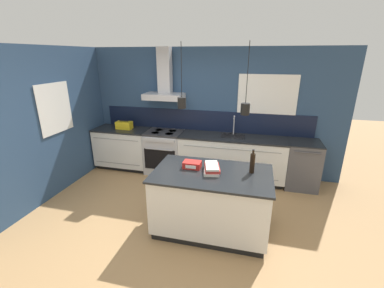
% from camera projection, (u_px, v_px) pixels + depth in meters
% --- Properties ---
extents(ground_plane, '(16.00, 16.00, 0.00)m').
position_uv_depth(ground_plane, '(177.00, 221.00, 3.98)').
color(ground_plane, '#A87F51').
rests_on(ground_plane, ground).
extents(wall_back, '(5.60, 2.19, 2.60)m').
position_uv_depth(wall_back, '(202.00, 110.00, 5.38)').
color(wall_back, navy).
rests_on(wall_back, ground_plane).
extents(wall_left, '(0.08, 3.80, 2.60)m').
position_uv_depth(wall_left, '(61.00, 120.00, 4.75)').
color(wall_left, navy).
rests_on(wall_left, ground_plane).
extents(counter_run_left, '(1.21, 0.64, 0.91)m').
position_uv_depth(counter_run_left, '(124.00, 148.00, 5.79)').
color(counter_run_left, black).
rests_on(counter_run_left, ground_plane).
extents(counter_run_sink, '(2.12, 0.64, 1.30)m').
position_uv_depth(counter_run_sink, '(231.00, 158.00, 5.23)').
color(counter_run_sink, black).
rests_on(counter_run_sink, ground_plane).
extents(oven_range, '(0.77, 0.66, 0.91)m').
position_uv_depth(oven_range, '(165.00, 152.00, 5.56)').
color(oven_range, '#B5B5BA').
rests_on(oven_range, ground_plane).
extents(dishwasher, '(0.60, 0.65, 0.91)m').
position_uv_depth(dishwasher, '(302.00, 164.00, 4.92)').
color(dishwasher, '#4C4C51').
rests_on(dishwasher, ground_plane).
extents(kitchen_island, '(1.64, 0.99, 0.91)m').
position_uv_depth(kitchen_island, '(211.00, 201.00, 3.69)').
color(kitchen_island, black).
rests_on(kitchen_island, ground_plane).
extents(bottle_on_island, '(0.07, 0.07, 0.34)m').
position_uv_depth(bottle_on_island, '(252.00, 163.00, 3.49)').
color(bottle_on_island, black).
rests_on(bottle_on_island, kitchen_island).
extents(book_stack, '(0.27, 0.37, 0.10)m').
position_uv_depth(book_stack, '(212.00, 168.00, 3.55)').
color(book_stack, silver).
rests_on(book_stack, kitchen_island).
extents(red_supply_box, '(0.25, 0.17, 0.09)m').
position_uv_depth(red_supply_box, '(192.00, 165.00, 3.68)').
color(red_supply_box, red).
rests_on(red_supply_box, kitchen_island).
extents(yellow_toolbox, '(0.34, 0.18, 0.19)m').
position_uv_depth(yellow_toolbox, '(124.00, 125.00, 5.60)').
color(yellow_toolbox, gold).
rests_on(yellow_toolbox, counter_run_left).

